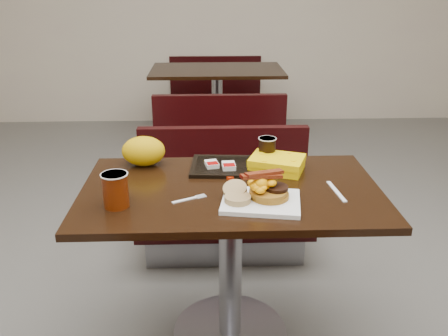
{
  "coord_description": "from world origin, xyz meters",
  "views": [
    {
      "loc": [
        -0.09,
        -1.73,
        1.54
      ],
      "look_at": [
        -0.03,
        0.04,
        0.82
      ],
      "focal_mm": 37.88,
      "sensor_mm": 36.0,
      "label": 1
    }
  ],
  "objects_px": {
    "pancake_stack": "(269,193)",
    "tray": "(231,166)",
    "bench_far_s": "(219,133)",
    "clamshell": "(277,164)",
    "bench_far_n": "(216,93)",
    "hashbrown_sleeve_left": "(212,164)",
    "table_near": "(230,266)",
    "coffee_cup_near": "(116,190)",
    "table_far": "(217,109)",
    "platter": "(261,202)",
    "hashbrown_sleeve_right": "(229,166)",
    "fork": "(184,200)",
    "coffee_cup_far": "(267,149)",
    "knife": "(336,191)",
    "bench_near_n": "(225,199)",
    "paper_bag": "(144,151)"
  },
  "relations": [
    {
      "from": "tray",
      "to": "coffee_cup_far",
      "type": "height_order",
      "value": "coffee_cup_far"
    },
    {
      "from": "bench_near_n",
      "to": "clamshell",
      "type": "relative_size",
      "value": 4.43
    },
    {
      "from": "pancake_stack",
      "to": "hashbrown_sleeve_right",
      "type": "relative_size",
      "value": 1.96
    },
    {
      "from": "pancake_stack",
      "to": "tray",
      "type": "xyz_separation_m",
      "value": [
        -0.13,
        0.33,
        -0.02
      ]
    },
    {
      "from": "bench_far_s",
      "to": "coffee_cup_far",
      "type": "xyz_separation_m",
      "value": [
        0.18,
        -1.64,
        0.46
      ]
    },
    {
      "from": "bench_far_n",
      "to": "pancake_stack",
      "type": "height_order",
      "value": "pancake_stack"
    },
    {
      "from": "knife",
      "to": "hashbrown_sleeve_right",
      "type": "distance_m",
      "value": 0.47
    },
    {
      "from": "tray",
      "to": "table_far",
      "type": "bearing_deg",
      "value": 94.32
    },
    {
      "from": "table_far",
      "to": "tray",
      "type": "xyz_separation_m",
      "value": [
        0.01,
        -2.39,
        0.38
      ]
    },
    {
      "from": "bench_near_n",
      "to": "pancake_stack",
      "type": "distance_m",
      "value": 0.94
    },
    {
      "from": "pancake_stack",
      "to": "bench_near_n",
      "type": "bearing_deg",
      "value": 99.57
    },
    {
      "from": "paper_bag",
      "to": "hashbrown_sleeve_right",
      "type": "bearing_deg",
      "value": -13.32
    },
    {
      "from": "bench_far_s",
      "to": "hashbrown_sleeve_left",
      "type": "xyz_separation_m",
      "value": [
        -0.07,
        -1.7,
        0.42
      ]
    },
    {
      "from": "fork",
      "to": "paper_bag",
      "type": "xyz_separation_m",
      "value": [
        -0.2,
        0.37,
        0.06
      ]
    },
    {
      "from": "bench_near_n",
      "to": "paper_bag",
      "type": "height_order",
      "value": "paper_bag"
    },
    {
      "from": "hashbrown_sleeve_left",
      "to": "coffee_cup_near",
      "type": "bearing_deg",
      "value": -147.78
    },
    {
      "from": "table_near",
      "to": "paper_bag",
      "type": "height_order",
      "value": "paper_bag"
    },
    {
      "from": "clamshell",
      "to": "paper_bag",
      "type": "distance_m",
      "value": 0.59
    },
    {
      "from": "platter",
      "to": "coffee_cup_near",
      "type": "distance_m",
      "value": 0.54
    },
    {
      "from": "fork",
      "to": "clamshell",
      "type": "distance_m",
      "value": 0.49
    },
    {
      "from": "bench_far_s",
      "to": "coffee_cup_near",
      "type": "height_order",
      "value": "coffee_cup_near"
    },
    {
      "from": "coffee_cup_near",
      "to": "tray",
      "type": "height_order",
      "value": "coffee_cup_near"
    },
    {
      "from": "table_near",
      "to": "bench_far_n",
      "type": "bearing_deg",
      "value": 90.0
    },
    {
      "from": "table_near",
      "to": "fork",
      "type": "relative_size",
      "value": 8.64
    },
    {
      "from": "tray",
      "to": "bench_far_n",
      "type": "bearing_deg",
      "value": 94.27
    },
    {
      "from": "bench_far_n",
      "to": "hashbrown_sleeve_left",
      "type": "relative_size",
      "value": 13.84
    },
    {
      "from": "table_far",
      "to": "tray",
      "type": "distance_m",
      "value": 2.42
    },
    {
      "from": "coffee_cup_near",
      "to": "knife",
      "type": "distance_m",
      "value": 0.85
    },
    {
      "from": "coffee_cup_near",
      "to": "hashbrown_sleeve_right",
      "type": "height_order",
      "value": "coffee_cup_near"
    },
    {
      "from": "knife",
      "to": "hashbrown_sleeve_left",
      "type": "height_order",
      "value": "hashbrown_sleeve_left"
    },
    {
      "from": "bench_far_s",
      "to": "coffee_cup_far",
      "type": "relative_size",
      "value": 9.62
    },
    {
      "from": "bench_far_s",
      "to": "knife",
      "type": "relative_size",
      "value": 5.26
    },
    {
      "from": "pancake_stack",
      "to": "table_far",
      "type": "bearing_deg",
      "value": 92.92
    },
    {
      "from": "knife",
      "to": "tray",
      "type": "relative_size",
      "value": 0.55
    },
    {
      "from": "fork",
      "to": "hashbrown_sleeve_right",
      "type": "bearing_deg",
      "value": 30.57
    },
    {
      "from": "platter",
      "to": "pancake_stack",
      "type": "xyz_separation_m",
      "value": [
        0.03,
        0.02,
        0.02
      ]
    },
    {
      "from": "coffee_cup_far",
      "to": "clamshell",
      "type": "height_order",
      "value": "coffee_cup_far"
    },
    {
      "from": "coffee_cup_near",
      "to": "knife",
      "type": "xyz_separation_m",
      "value": [
        0.85,
        0.09,
        -0.06
      ]
    },
    {
      "from": "coffee_cup_near",
      "to": "platter",
      "type": "bearing_deg",
      "value": 0.08
    },
    {
      "from": "bench_far_n",
      "to": "platter",
      "type": "relative_size",
      "value": 3.46
    },
    {
      "from": "fork",
      "to": "coffee_cup_far",
      "type": "relative_size",
      "value": 1.34
    },
    {
      "from": "bench_far_s",
      "to": "clamshell",
      "type": "relative_size",
      "value": 4.43
    },
    {
      "from": "table_far",
      "to": "coffee_cup_near",
      "type": "relative_size",
      "value": 9.22
    },
    {
      "from": "pancake_stack",
      "to": "knife",
      "type": "bearing_deg",
      "value": 14.62
    },
    {
      "from": "tray",
      "to": "paper_bag",
      "type": "relative_size",
      "value": 1.8
    },
    {
      "from": "table_far",
      "to": "bench_far_s",
      "type": "xyz_separation_m",
      "value": [
        0.0,
        -0.7,
        -0.02
      ]
    },
    {
      "from": "bench_far_n",
      "to": "tray",
      "type": "bearing_deg",
      "value": -89.84
    },
    {
      "from": "hashbrown_sleeve_right",
      "to": "pancake_stack",
      "type": "bearing_deg",
      "value": -68.11
    },
    {
      "from": "platter",
      "to": "coffee_cup_near",
      "type": "relative_size",
      "value": 2.22
    },
    {
      "from": "table_near",
      "to": "bench_far_s",
      "type": "xyz_separation_m",
      "value": [
        0.0,
        1.9,
        -0.02
      ]
    }
  ]
}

